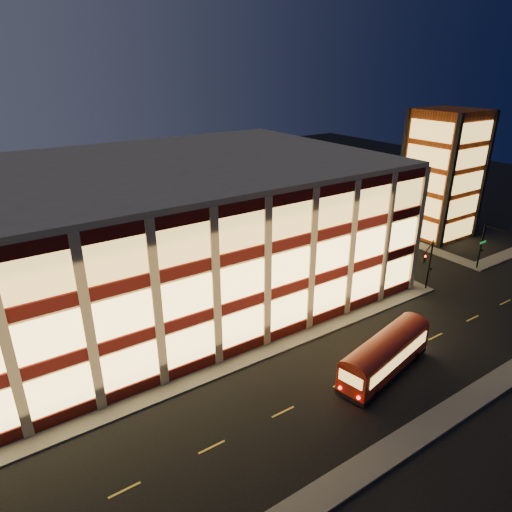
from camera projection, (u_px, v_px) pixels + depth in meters
ground at (260, 362)px, 39.33m from camera, size 200.00×200.00×0.00m
sidewalk_office_south at (224, 367)px, 38.52m from camera, size 54.00×2.00×0.15m
sidewalk_office_east at (326, 246)px, 64.09m from camera, size 2.00×30.00×0.15m
sidewalk_tower_south at (503, 256)px, 60.60m from camera, size 14.00×2.00×0.15m
sidewalk_tower_west at (380, 231)px, 69.74m from camera, size 2.00×30.00×0.15m
sidewalk_near at (373, 462)px, 29.37m from camera, size 100.00×2.00×0.15m
office_building at (146, 234)px, 47.90m from camera, size 50.45×30.45×14.50m
stair_tower at (442, 174)px, 65.45m from camera, size 8.60×8.60×18.00m
traffic_signal_far at (428, 260)px, 49.30m from camera, size 3.79×1.87×6.00m
traffic_signal_right at (494, 242)px, 54.45m from camera, size 1.20×4.37×6.00m
trolley_bus at (385, 353)px, 37.31m from camera, size 10.55×4.61×3.47m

